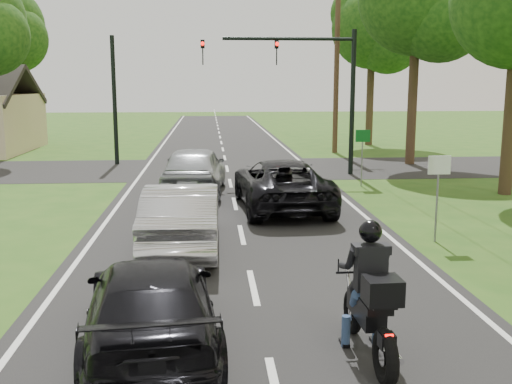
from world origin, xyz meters
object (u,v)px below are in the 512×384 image
(silver_sedan, at_px, (183,217))
(sign_green, at_px, (363,144))
(dark_car_behind, at_px, (151,304))
(sign_white, at_px, (439,177))
(traffic_signal, at_px, (309,75))
(silver_suv, at_px, (194,170))
(motorcycle_rider, at_px, (370,305))
(utility_pole_far, at_px, (337,60))
(dark_suv, at_px, (281,184))

(silver_sedan, bearing_deg, sign_green, -126.68)
(dark_car_behind, xyz_separation_m, sign_white, (6.37, 5.48, 0.92))
(silver_sedan, relative_size, traffic_signal, 0.74)
(traffic_signal, relative_size, sign_green, 3.00)
(sign_white, relative_size, sign_green, 1.00)
(silver_suv, distance_m, traffic_signal, 7.04)
(traffic_signal, bearing_deg, motorcycle_rider, -96.44)
(dark_car_behind, height_order, utility_pole_far, utility_pole_far)
(dark_suv, bearing_deg, silver_sedan, 54.50)
(dark_car_behind, distance_m, utility_pole_far, 26.11)
(sign_white, xyz_separation_m, sign_green, (0.20, 8.00, 0.00))
(dark_suv, xyz_separation_m, silver_suv, (-2.73, 2.66, 0.08))
(dark_suv, height_order, sign_green, sign_green)
(silver_sedan, xyz_separation_m, traffic_signal, (4.77, 11.23, 3.35))
(motorcycle_rider, xyz_separation_m, sign_white, (3.29, 6.06, 0.81))
(dark_suv, distance_m, silver_sedan, 5.26)
(silver_suv, xyz_separation_m, utility_pole_far, (7.52, 12.15, 4.22))
(motorcycle_rider, bearing_deg, dark_car_behind, 167.84)
(silver_sedan, xyz_separation_m, utility_pole_far, (7.63, 19.23, 4.30))
(silver_sedan, bearing_deg, dark_suv, -121.77)
(silver_sedan, bearing_deg, silver_suv, -89.97)
(dark_suv, xyz_separation_m, sign_white, (3.29, -4.21, 0.82))
(silver_suv, distance_m, utility_pole_far, 14.89)
(motorcycle_rider, relative_size, dark_car_behind, 0.51)
(sign_white, bearing_deg, utility_pole_far, 85.49)
(utility_pole_far, bearing_deg, sign_green, -96.73)
(dark_car_behind, xyz_separation_m, sign_green, (6.57, 13.48, 0.92))
(utility_pole_far, bearing_deg, silver_suv, -121.76)
(dark_car_behind, height_order, sign_white, sign_white)
(silver_sedan, height_order, dark_car_behind, silver_sedan)
(dark_suv, distance_m, dark_car_behind, 10.17)
(utility_pole_far, bearing_deg, traffic_signal, -109.68)
(silver_sedan, bearing_deg, dark_car_behind, 88.35)
(silver_sedan, distance_m, utility_pole_far, 21.13)
(silver_sedan, height_order, silver_suv, silver_suv)
(motorcycle_rider, height_order, sign_white, sign_white)
(motorcycle_rider, bearing_deg, utility_pole_far, 77.61)
(motorcycle_rider, bearing_deg, dark_suv, 88.43)
(motorcycle_rider, xyz_separation_m, utility_pole_far, (4.79, 25.08, 4.29))
(silver_suv, relative_size, sign_white, 2.35)
(silver_suv, bearing_deg, dark_car_behind, 92.65)
(motorcycle_rider, height_order, dark_suv, motorcycle_rider)
(silver_suv, bearing_deg, dark_suv, 139.99)
(sign_white, bearing_deg, silver_sedan, -178.02)
(motorcycle_rider, distance_m, dark_car_behind, 3.14)
(traffic_signal, relative_size, sign_white, 3.00)
(utility_pole_far, bearing_deg, dark_car_behind, -107.81)
(dark_car_behind, bearing_deg, traffic_signal, -112.58)
(dark_suv, height_order, silver_sedan, silver_sedan)
(traffic_signal, bearing_deg, silver_sedan, -113.02)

